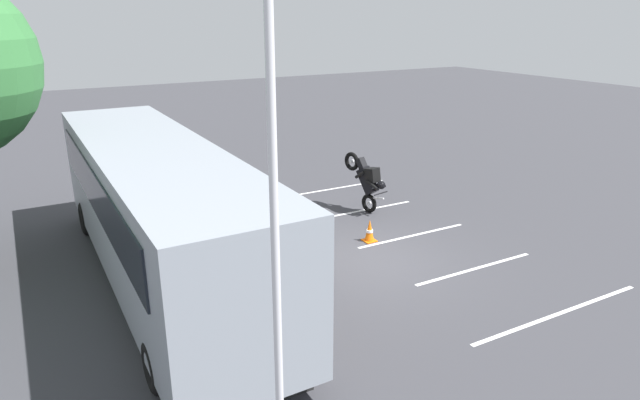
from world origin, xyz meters
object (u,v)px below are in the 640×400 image
spectator_far_left (293,234)px  parked_motorcycle_silver (278,275)px  spectator_centre (255,203)px  traffic_cone (370,231)px  spectator_left (276,218)px  parked_motorcycle_dark (216,224)px  tour_bus (158,215)px  flagpole (276,298)px  stunt_motorcycle (367,179)px

spectator_far_left → parked_motorcycle_silver: (-0.65, 0.72, -0.61)m
spectator_centre → traffic_cone: spectator_centre is taller
spectator_far_left → spectator_centre: (2.52, -0.13, -0.02)m
spectator_left → parked_motorcycle_dark: spectator_left is taller
spectator_centre → parked_motorcycle_silver: 3.34m
tour_bus → parked_motorcycle_silver: bearing=-133.3°
spectator_far_left → flagpole: flagpole is taller
parked_motorcycle_dark → flagpole: (-9.51, 2.59, 2.99)m
parked_motorcycle_silver → stunt_motorcycle: bearing=-53.2°
tour_bus → parked_motorcycle_silver: 3.03m
spectator_far_left → parked_motorcycle_silver: bearing=132.3°
tour_bus → spectator_far_left: 3.08m
parked_motorcycle_silver → flagpole: 7.12m
tour_bus → parked_motorcycle_dark: 2.82m
tour_bus → spectator_far_left: (-1.27, -2.75, -0.56)m
spectator_left → spectator_centre: bearing=2.5°
tour_bus → traffic_cone: bearing=-94.2°
tour_bus → spectator_left: bearing=-89.5°
spectator_left → stunt_motorcycle: bearing=-67.1°
stunt_motorcycle → traffic_cone: (-2.07, 1.28, -0.75)m
parked_motorcycle_dark → spectator_centre: bearing=-115.8°
parked_motorcycle_dark → traffic_cone: parked_motorcycle_dark is taller
spectator_far_left → flagpole: (-6.52, 3.43, 2.38)m
tour_bus → stunt_motorcycle: tour_bus is taller
parked_motorcycle_dark → traffic_cone: size_ratio=3.22×
spectator_far_left → spectator_left: spectator_far_left is taller
spectator_left → parked_motorcycle_dark: (1.70, 1.03, -0.53)m
spectator_left → flagpole: flagpole is taller
flagpole → parked_motorcycle_dark: bearing=-15.2°
parked_motorcycle_silver → stunt_motorcycle: stunt_motorcycle is taller
spectator_centre → flagpole: size_ratio=0.25×
spectator_centre → parked_motorcycle_dark: bearing=64.2°
tour_bus → flagpole: (-7.79, 0.68, 1.83)m
tour_bus → stunt_motorcycle: size_ratio=5.87×
parked_motorcycle_silver → flagpole: (-5.87, 2.72, 2.99)m
parked_motorcycle_silver → traffic_cone: 3.83m
spectator_far_left → spectator_centre: bearing=-2.9°
spectator_centre → flagpole: (-9.04, 3.56, 2.40)m
spectator_far_left → parked_motorcycle_silver: spectator_far_left is taller
parked_motorcycle_silver → parked_motorcycle_dark: same height
spectator_far_left → stunt_motorcycle: stunt_motorcycle is taller
spectator_centre → spectator_far_left: bearing=177.1°
tour_bus → flagpole: bearing=175.0°
parked_motorcycle_silver → flagpole: flagpole is taller
spectator_far_left → stunt_motorcycle: 5.02m
spectator_far_left → spectator_left: size_ratio=1.07×
parked_motorcycle_dark → traffic_cone: (-2.12, -3.64, -0.18)m
spectator_centre → flagpole: 10.01m
tour_bus → flagpole: size_ratio=1.60×
spectator_centre → stunt_motorcycle: stunt_motorcycle is taller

